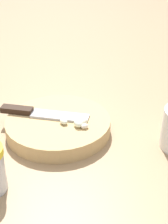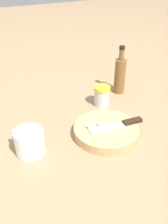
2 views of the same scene
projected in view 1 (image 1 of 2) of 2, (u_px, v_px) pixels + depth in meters
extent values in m
plane|color=#997A56|center=(100.00, 159.00, 0.60)|extent=(5.00, 5.00, 0.00)
cylinder|color=tan|center=(58.00, 125.00, 0.68)|extent=(0.23, 0.23, 0.03)
cube|color=black|center=(17.00, 110.00, 0.69)|extent=(0.07, 0.03, 0.01)
cube|color=#B2B2B7|center=(60.00, 116.00, 0.68)|extent=(0.13, 0.05, 0.01)
ellipsoid|color=beige|center=(83.00, 122.00, 0.65)|extent=(0.02, 0.02, 0.01)
ellipsoid|color=silver|center=(85.00, 126.00, 0.64)|extent=(0.02, 0.02, 0.01)
ellipsoid|color=silver|center=(64.00, 121.00, 0.65)|extent=(0.02, 0.02, 0.01)
ellipsoid|color=silver|center=(78.00, 123.00, 0.64)|extent=(0.02, 0.03, 0.01)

